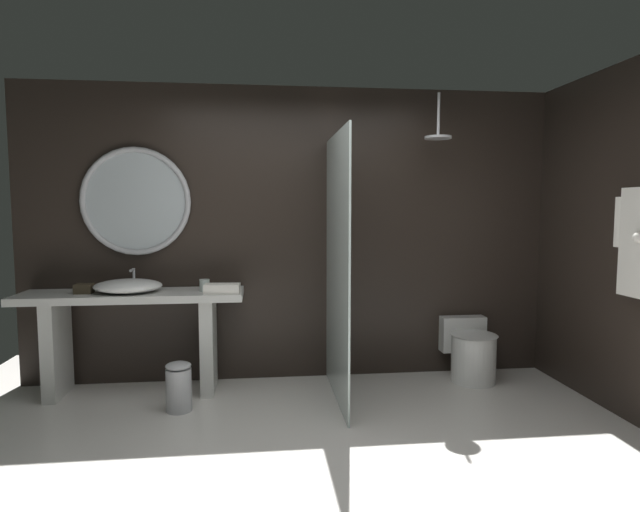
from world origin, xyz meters
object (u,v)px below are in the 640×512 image
object	(u,v)px
folded_hand_towel	(222,289)
tissue_box	(84,289)
vessel_sink	(128,286)
waste_bin	(179,386)
rain_shower_head	(438,134)
tumbler_cup	(205,285)
round_wall_mirror	(136,201)
toilet	(470,350)

from	to	relation	value
folded_hand_towel	tissue_box	bearing A→B (deg)	173.44
vessel_sink	waste_bin	world-z (taller)	vessel_sink
rain_shower_head	waste_bin	world-z (taller)	rain_shower_head
tumbler_cup	folded_hand_towel	world-z (taller)	tumbler_cup
round_wall_mirror	tumbler_cup	bearing A→B (deg)	-23.16
round_wall_mirror	folded_hand_towel	xyz separation A→B (m)	(0.74, -0.38, -0.71)
tumbler_cup	tissue_box	world-z (taller)	tumbler_cup
folded_hand_towel	rain_shower_head	bearing A→B (deg)	2.56
vessel_sink	toilet	bearing A→B (deg)	0.98
vessel_sink	tissue_box	size ratio (longest dim) A/B	3.96
tumbler_cup	waste_bin	distance (m)	0.84
tumbler_cup	round_wall_mirror	world-z (taller)	round_wall_mirror
tumbler_cup	rain_shower_head	distance (m)	2.33
waste_bin	toilet	bearing A→B (deg)	10.57
rain_shower_head	waste_bin	xyz separation A→B (m)	(-2.12, -0.37, -1.97)
rain_shower_head	tumbler_cup	bearing A→B (deg)	178.56
toilet	folded_hand_towel	bearing A→B (deg)	-175.48
waste_bin	folded_hand_towel	xyz separation A→B (m)	(0.32, 0.29, 0.70)
vessel_sink	rain_shower_head	bearing A→B (deg)	-0.92
rain_shower_head	vessel_sink	bearing A→B (deg)	179.08
tissue_box	waste_bin	size ratio (longest dim) A/B	0.36
tumbler_cup	tissue_box	xyz separation A→B (m)	(-0.96, -0.00, -0.01)
tumbler_cup	round_wall_mirror	size ratio (longest dim) A/B	0.11
tissue_box	rain_shower_head	bearing A→B (deg)	-0.93
rain_shower_head	round_wall_mirror	bearing A→B (deg)	173.27
rain_shower_head	folded_hand_towel	xyz separation A→B (m)	(-1.81, -0.08, -1.27)
tissue_box	toilet	world-z (taller)	tissue_box
vessel_sink	tumbler_cup	distance (m)	0.61
toilet	waste_bin	bearing A→B (deg)	-169.43
tumbler_cup	round_wall_mirror	distance (m)	0.94
folded_hand_towel	vessel_sink	bearing A→B (deg)	170.93
round_wall_mirror	waste_bin	xyz separation A→B (m)	(0.42, -0.67, -1.40)
vessel_sink	rain_shower_head	world-z (taller)	rain_shower_head
round_wall_mirror	toilet	xyz separation A→B (m)	(2.92, -0.21, -1.33)
tissue_box	folded_hand_towel	world-z (taller)	folded_hand_towel
toilet	tumbler_cup	bearing A→B (deg)	-178.96
folded_hand_towel	tumbler_cup	bearing A→B (deg)	139.75
vessel_sink	round_wall_mirror	world-z (taller)	round_wall_mirror
vessel_sink	rain_shower_head	xyz separation A→B (m)	(2.57, -0.04, 1.26)
vessel_sink	toilet	world-z (taller)	vessel_sink
rain_shower_head	folded_hand_towel	distance (m)	2.21
tissue_box	folded_hand_towel	bearing A→B (deg)	-6.56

